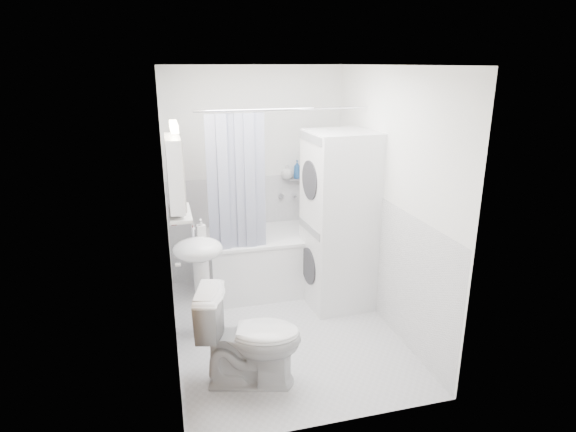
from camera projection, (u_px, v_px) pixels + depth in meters
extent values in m
plane|color=#B7B7BC|center=(285.00, 329.00, 4.58)|extent=(2.60, 2.60, 0.00)
plane|color=white|center=(255.00, 176.00, 5.41)|extent=(2.00, 0.00, 2.00)
plane|color=white|center=(336.00, 266.00, 3.01)|extent=(2.00, 0.00, 2.00)
plane|color=white|center=(167.00, 217.00, 3.97)|extent=(0.00, 2.60, 2.60)
plane|color=white|center=(389.00, 201.00, 4.46)|extent=(0.00, 2.60, 2.60)
plane|color=white|center=(284.00, 65.00, 3.85)|extent=(2.60, 2.60, 0.00)
plane|color=white|center=(257.00, 227.00, 5.58)|extent=(1.98, 0.00, 1.98)
plane|color=white|center=(174.00, 283.00, 4.15)|extent=(0.00, 2.58, 2.58)
plane|color=white|center=(383.00, 260.00, 4.63)|extent=(0.00, 2.58, 2.58)
plane|color=brown|center=(176.00, 285.00, 3.22)|extent=(0.00, 2.00, 2.00)
cylinder|color=silver|center=(178.00, 265.00, 3.53)|extent=(0.04, 0.04, 0.04)
cube|color=white|center=(284.00, 260.00, 5.39)|extent=(1.68, 0.78, 0.61)
cube|color=white|center=(284.00, 233.00, 5.29)|extent=(1.70, 0.80, 0.03)
cube|color=silver|center=(284.00, 243.00, 5.32)|extent=(1.50, 0.60, 0.20)
cylinder|color=silver|center=(294.00, 195.00, 5.54)|extent=(0.04, 0.12, 0.04)
cylinder|color=silver|center=(293.00, 109.00, 4.56)|extent=(1.88, 0.02, 0.02)
cube|color=#141C47|center=(213.00, 191.00, 4.59)|extent=(0.10, 0.02, 1.45)
cube|color=#141C47|center=(223.00, 190.00, 4.62)|extent=(0.10, 0.02, 1.45)
cube|color=#141C47|center=(232.00, 190.00, 4.64)|extent=(0.10, 0.02, 1.45)
cube|color=#141C47|center=(241.00, 189.00, 4.66)|extent=(0.10, 0.02, 1.45)
cube|color=#141C47|center=(250.00, 188.00, 4.68)|extent=(0.10, 0.02, 1.45)
cube|color=#141C47|center=(259.00, 188.00, 4.70)|extent=(0.10, 0.02, 1.45)
ellipsoid|color=white|center=(198.00, 249.00, 4.23)|extent=(0.44, 0.37, 0.20)
cylinder|color=white|center=(203.00, 298.00, 4.38)|extent=(0.14, 0.14, 0.75)
cylinder|color=silver|center=(193.00, 232.00, 4.32)|extent=(0.03, 0.03, 0.14)
cylinder|color=silver|center=(193.00, 227.00, 4.27)|extent=(0.02, 0.10, 0.02)
cube|color=white|center=(175.00, 173.00, 3.97)|extent=(0.12, 0.50, 0.60)
cube|color=white|center=(183.00, 172.00, 3.99)|extent=(0.01, 0.47, 0.57)
cube|color=#FFEABF|center=(174.00, 126.00, 3.86)|extent=(0.06, 0.45, 0.06)
cube|color=silver|center=(180.00, 213.00, 4.09)|extent=(0.18, 0.54, 0.02)
cube|color=silver|center=(298.00, 179.00, 5.49)|extent=(0.22, 0.06, 0.02)
cube|color=#551616|center=(171.00, 182.00, 4.63)|extent=(0.05, 0.33, 0.78)
cube|color=#551616|center=(171.00, 144.00, 4.53)|extent=(0.03, 0.29, 0.08)
cylinder|color=silver|center=(166.00, 140.00, 4.51)|extent=(0.02, 0.04, 0.02)
cube|color=white|center=(338.00, 262.00, 4.98)|extent=(0.67, 0.67, 0.90)
cylinder|color=#2D2D33|center=(308.00, 266.00, 4.90)|extent=(0.04, 0.38, 0.38)
cube|color=gray|center=(309.00, 229.00, 4.78)|extent=(0.04, 0.57, 0.08)
cube|color=white|center=(341.00, 177.00, 4.70)|extent=(0.67, 0.67, 0.90)
cylinder|color=#2D2D33|center=(310.00, 180.00, 4.63)|extent=(0.04, 0.38, 0.38)
cube|color=gray|center=(310.00, 138.00, 4.50)|extent=(0.04, 0.57, 0.08)
imported|color=white|center=(250.00, 338.00, 3.71)|extent=(0.89, 0.64, 0.79)
imported|color=gray|center=(201.00, 233.00, 4.34)|extent=(0.08, 0.17, 0.08)
imported|color=gray|center=(181.00, 213.00, 3.93)|extent=(0.07, 0.18, 0.07)
imported|color=gray|center=(179.00, 202.00, 4.18)|extent=(0.10, 0.09, 0.10)
imported|color=gray|center=(287.00, 173.00, 5.43)|extent=(0.13, 0.17, 0.13)
imported|color=#255797|center=(297.00, 175.00, 5.47)|extent=(0.08, 0.21, 0.08)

